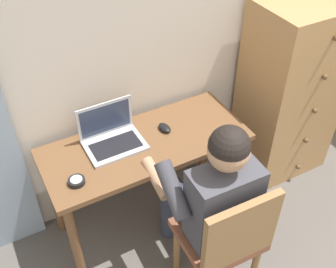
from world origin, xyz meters
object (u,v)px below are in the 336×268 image
person_seated (210,192)px  desk_clock (77,181)px  desk (146,156)px  computer_mouse (165,128)px  laptop (112,136)px  chair (225,238)px  dresser (290,92)px

person_seated → desk_clock: bearing=149.1°
desk → desk_clock: (-0.47, -0.12, 0.13)m
desk → computer_mouse: computer_mouse is taller
laptop → computer_mouse: size_ratio=3.42×
desk → person_seated: (0.15, -0.49, 0.08)m
desk_clock → person_seated: bearing=-30.9°
chair → laptop: 0.86m
chair → person_seated: size_ratio=0.74×
desk → desk_clock: desk_clock is taller
person_seated → desk_clock: person_seated is taller
desk → laptop: laptop is taller
chair → laptop: bearing=112.4°
dresser → person_seated: (-1.01, -0.52, 0.01)m
person_seated → laptop: (-0.32, 0.58, 0.09)m
dresser → laptop: bearing=177.7°
desk → desk_clock: 0.50m
dresser → desk_clock: (-1.62, -0.16, 0.06)m
desk → computer_mouse: bearing=16.6°
laptop → computer_mouse: bearing=-7.7°
desk → laptop: bearing=152.3°
chair → computer_mouse: 0.75m
desk → laptop: 0.26m
chair → computer_mouse: chair is taller
laptop → desk_clock: size_ratio=3.80×
dresser → desk_clock: 1.63m
computer_mouse → chair: bearing=-97.2°
chair → computer_mouse: (0.01, 0.72, 0.23)m
laptop → computer_mouse: (0.33, -0.04, -0.04)m
desk_clock → chair: bearing=-42.2°
desk → chair: (0.14, -0.67, -0.10)m
computer_mouse → desk_clock: (-0.62, -0.17, -0.00)m
chair → laptop: size_ratio=2.59×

